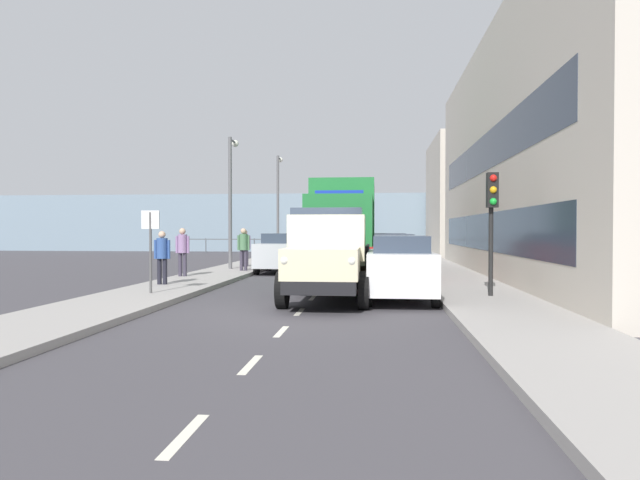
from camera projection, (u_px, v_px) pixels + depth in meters
ground_plane at (335, 274)px, 23.55m from camera, size 80.00×80.00×0.00m
sidewalk_left at (444, 273)px, 23.09m from camera, size 2.54×41.29×0.15m
sidewalk_right at (231, 271)px, 24.01m from camera, size 2.54×41.29×0.15m
road_centreline_markings at (335, 274)px, 23.17m from camera, size 0.12×37.25×0.01m
building_terrace at (574, 156)px, 20.82m from camera, size 6.71×23.36×9.35m
building_far_block at (479, 198)px, 40.15m from camera, size 6.70×10.19×8.38m
sea_horizon at (355, 223)px, 47.03m from camera, size 80.00×0.80×5.00m
seawall_railing at (354, 242)px, 43.48m from camera, size 28.08×0.08×1.20m
truck_vintage_cream at (328, 257)px, 14.28m from camera, size 2.17×5.64×2.43m
lorry_cargo_green at (344, 225)px, 22.80m from camera, size 2.58×8.20×3.87m
car_white_kerbside_near at (400, 267)px, 14.49m from camera, size 1.78×4.00×1.72m
car_red_kerbside_1 at (393, 256)px, 20.29m from camera, size 1.79×4.56×1.72m
car_maroon_kerbside_2 at (389, 251)px, 25.77m from camera, size 1.82×4.12×1.72m
car_silver_oppositeside_0 at (282, 252)px, 24.12m from camera, size 1.91×4.02×1.72m
pedestrian_couple_b at (162, 253)px, 17.39m from camera, size 0.53×0.34×1.68m
pedestrian_in_dark_coat at (182, 248)px, 20.45m from camera, size 0.53×0.34×1.79m
pedestrian_by_lamp at (243, 246)px, 23.30m from camera, size 0.53×0.34×1.79m
pedestrian_couple_a at (245, 245)px, 26.00m from camera, size 0.53×0.34×1.73m
traffic_light_near at (492, 207)px, 14.26m from camera, size 0.28×0.41×3.20m
lamp_post_promenade at (231, 190)px, 24.57m from camera, size 0.32×1.14×5.85m
lamp_post_far at (278, 197)px, 34.69m from camera, size 0.32×1.14×6.39m
street_sign at (151, 237)px, 14.98m from camera, size 0.50×0.07×2.25m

